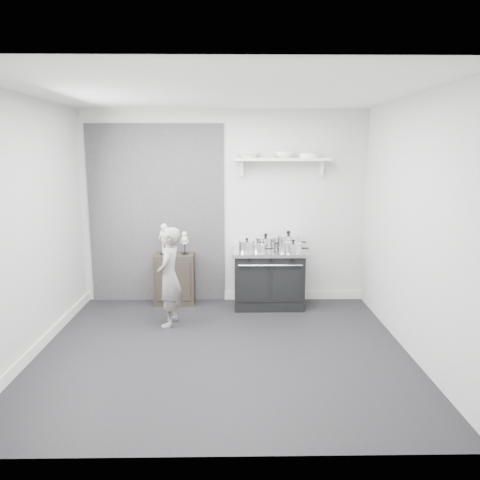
# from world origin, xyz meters

# --- Properties ---
(ground) EXTENTS (4.00, 4.00, 0.00)m
(ground) POSITION_xyz_m (0.00, 0.00, 0.00)
(ground) COLOR black
(ground) RESTS_ON ground
(room_shell) EXTENTS (4.02, 3.62, 2.71)m
(room_shell) POSITION_xyz_m (-0.09, 0.15, 1.64)
(room_shell) COLOR silver
(room_shell) RESTS_ON ground
(wall_shelf) EXTENTS (1.30, 0.26, 0.24)m
(wall_shelf) POSITION_xyz_m (0.80, 1.68, 2.01)
(wall_shelf) COLOR silver
(wall_shelf) RESTS_ON room_shell
(stove) EXTENTS (0.99, 0.62, 0.80)m
(stove) POSITION_xyz_m (0.61, 1.48, 0.40)
(stove) COLOR black
(stove) RESTS_ON ground
(side_cabinet) EXTENTS (0.55, 0.32, 0.72)m
(side_cabinet) POSITION_xyz_m (-0.70, 1.61, 0.36)
(side_cabinet) COLOR black
(side_cabinet) RESTS_ON ground
(child) EXTENTS (0.36, 0.49, 1.23)m
(child) POSITION_xyz_m (-0.66, 0.78, 0.61)
(child) COLOR slate
(child) RESTS_ON ground
(pot_front_left) EXTENTS (0.31, 0.22, 0.19)m
(pot_front_left) POSITION_xyz_m (0.31, 1.38, 0.87)
(pot_front_left) COLOR white
(pot_front_left) RESTS_ON stove
(pot_back_left) EXTENTS (0.38, 0.29, 0.22)m
(pot_back_left) POSITION_xyz_m (0.57, 1.57, 0.88)
(pot_back_left) COLOR white
(pot_back_left) RESTS_ON stove
(pot_back_right) EXTENTS (0.41, 0.32, 0.26)m
(pot_back_right) POSITION_xyz_m (0.89, 1.58, 0.90)
(pot_back_right) COLOR white
(pot_back_right) RESTS_ON stove
(pot_front_right) EXTENTS (0.33, 0.24, 0.19)m
(pot_front_right) POSITION_xyz_m (0.92, 1.29, 0.87)
(pot_front_right) COLOR white
(pot_front_right) RESTS_ON stove
(pot_front_center) EXTENTS (0.27, 0.18, 0.15)m
(pot_front_center) POSITION_xyz_m (0.48, 1.33, 0.86)
(pot_front_center) COLOR white
(pot_front_center) RESTS_ON stove
(skeleton_full) EXTENTS (0.14, 0.09, 0.50)m
(skeleton_full) POSITION_xyz_m (-0.83, 1.61, 0.97)
(skeleton_full) COLOR beige
(skeleton_full) RESTS_ON side_cabinet
(skeleton_torso) EXTENTS (0.10, 0.07, 0.37)m
(skeleton_torso) POSITION_xyz_m (-0.55, 1.61, 0.90)
(skeleton_torso) COLOR beige
(skeleton_torso) RESTS_ON side_cabinet
(bowl_large) EXTENTS (0.30, 0.30, 0.07)m
(bowl_large) POSITION_xyz_m (0.34, 1.67, 2.08)
(bowl_large) COLOR white
(bowl_large) RESTS_ON wall_shelf
(bowl_small) EXTENTS (0.26, 0.26, 0.08)m
(bowl_small) POSITION_xyz_m (0.83, 1.67, 2.08)
(bowl_small) COLOR white
(bowl_small) RESTS_ON wall_shelf
(plate_stack) EXTENTS (0.27, 0.27, 0.06)m
(plate_stack) POSITION_xyz_m (1.16, 1.67, 2.07)
(plate_stack) COLOR white
(plate_stack) RESTS_ON wall_shelf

